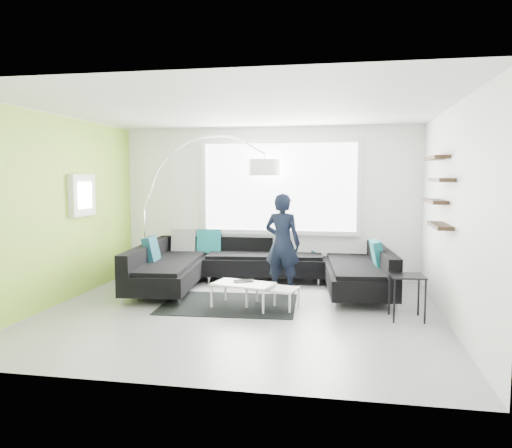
{
  "coord_description": "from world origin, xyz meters",
  "views": [
    {
      "loc": [
        1.44,
        -6.65,
        1.9
      ],
      "look_at": [
        0.05,
        0.9,
        1.16
      ],
      "focal_mm": 35.0,
      "sensor_mm": 36.0,
      "label": 1
    }
  ],
  "objects_px": {
    "sectional_sofa": "(262,267)",
    "laptop": "(245,281)",
    "coffee_table": "(258,295)",
    "person": "(282,243)",
    "side_table": "(407,297)",
    "arc_lamp": "(144,210)"
  },
  "relations": [
    {
      "from": "sectional_sofa",
      "to": "laptop",
      "type": "xyz_separation_m",
      "value": [
        -0.06,
        -1.08,
        -0.02
      ]
    },
    {
      "from": "sectional_sofa",
      "to": "coffee_table",
      "type": "relative_size",
      "value": 3.93
    },
    {
      "from": "person",
      "to": "laptop",
      "type": "relative_size",
      "value": 4.42
    },
    {
      "from": "side_table",
      "to": "person",
      "type": "height_order",
      "value": "person"
    },
    {
      "from": "coffee_table",
      "to": "arc_lamp",
      "type": "xyz_separation_m",
      "value": [
        -2.28,
        1.3,
        1.13
      ]
    },
    {
      "from": "coffee_table",
      "to": "laptop",
      "type": "distance_m",
      "value": 0.28
    },
    {
      "from": "sectional_sofa",
      "to": "person",
      "type": "bearing_deg",
      "value": -23.26
    },
    {
      "from": "sectional_sofa",
      "to": "coffee_table",
      "type": "bearing_deg",
      "value": -88.72
    },
    {
      "from": "arc_lamp",
      "to": "person",
      "type": "relative_size",
      "value": 1.61
    },
    {
      "from": "person",
      "to": "laptop",
      "type": "height_order",
      "value": "person"
    },
    {
      "from": "laptop",
      "to": "person",
      "type": "bearing_deg",
      "value": 37.63
    },
    {
      "from": "side_table",
      "to": "laptop",
      "type": "distance_m",
      "value": 2.26
    },
    {
      "from": "person",
      "to": "laptop",
      "type": "bearing_deg",
      "value": 79.09
    },
    {
      "from": "sectional_sofa",
      "to": "side_table",
      "type": "bearing_deg",
      "value": -37.1
    },
    {
      "from": "person",
      "to": "laptop",
      "type": "xyz_separation_m",
      "value": [
        -0.42,
        -0.97,
        -0.44
      ]
    },
    {
      "from": "side_table",
      "to": "person",
      "type": "distance_m",
      "value": 2.25
    },
    {
      "from": "sectional_sofa",
      "to": "side_table",
      "type": "xyz_separation_m",
      "value": [
        2.19,
        -1.33,
        -0.09
      ]
    },
    {
      "from": "person",
      "to": "coffee_table",
      "type": "bearing_deg",
      "value": 90.14
    },
    {
      "from": "arc_lamp",
      "to": "side_table",
      "type": "distance_m",
      "value": 4.69
    },
    {
      "from": "sectional_sofa",
      "to": "coffee_table",
      "type": "xyz_separation_m",
      "value": [
        0.14,
        -1.11,
        -0.21
      ]
    },
    {
      "from": "arc_lamp",
      "to": "laptop",
      "type": "distance_m",
      "value": 2.61
    },
    {
      "from": "laptop",
      "to": "sectional_sofa",
      "type": "bearing_deg",
      "value": 58.02
    }
  ]
}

